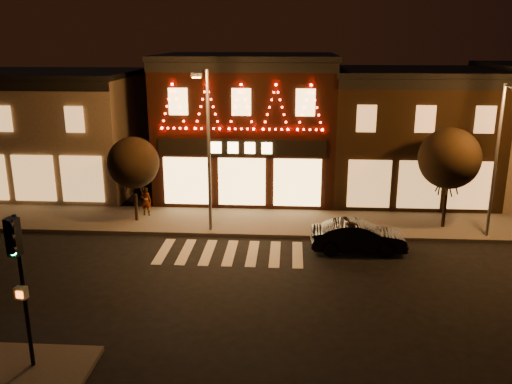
# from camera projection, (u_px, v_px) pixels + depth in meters

# --- Properties ---
(ground) EXTENTS (120.00, 120.00, 0.00)m
(ground) POSITION_uv_depth(u_px,v_px,m) (218.00, 294.00, 20.28)
(ground) COLOR black
(ground) RESTS_ON ground
(sidewalk_far) EXTENTS (44.00, 4.00, 0.15)m
(sidewalk_far) POSITION_uv_depth(u_px,v_px,m) (277.00, 223.00, 27.81)
(sidewalk_far) COLOR #47423D
(sidewalk_far) RESTS_ON ground
(building_left) EXTENTS (12.20, 8.28, 7.30)m
(building_left) POSITION_uv_depth(u_px,v_px,m) (39.00, 131.00, 33.50)
(building_left) COLOR #736452
(building_left) RESTS_ON ground
(building_pulp) EXTENTS (10.20, 8.34, 8.30)m
(building_pulp) POSITION_uv_depth(u_px,v_px,m) (248.00, 125.00, 32.53)
(building_pulp) COLOR black
(building_pulp) RESTS_ON ground
(building_right_a) EXTENTS (9.20, 8.28, 7.50)m
(building_right_a) POSITION_uv_depth(u_px,v_px,m) (407.00, 133.00, 32.06)
(building_right_a) COLOR #352312
(building_right_a) RESTS_ON ground
(traffic_signal_near) EXTENTS (0.35, 0.48, 4.58)m
(traffic_signal_near) POSITION_uv_depth(u_px,v_px,m) (18.00, 264.00, 14.63)
(traffic_signal_near) COLOR black
(traffic_signal_near) RESTS_ON sidewalk_near
(streetlamp_mid) EXTENTS (0.55, 1.77, 7.71)m
(streetlamp_mid) POSITION_uv_depth(u_px,v_px,m) (207.00, 139.00, 25.18)
(streetlamp_mid) COLOR #59595E
(streetlamp_mid) RESTS_ON sidewalk_far
(streetlamp_right) EXTENTS (0.45, 1.63, 7.14)m
(streetlamp_right) POSITION_uv_depth(u_px,v_px,m) (499.00, 150.00, 24.45)
(streetlamp_right) COLOR #59595E
(streetlamp_right) RESTS_ON sidewalk_far
(tree_left) EXTENTS (2.60, 2.60, 4.34)m
(tree_left) POSITION_uv_depth(u_px,v_px,m) (133.00, 163.00, 27.12)
(tree_left) COLOR black
(tree_left) RESTS_ON sidewalk_far
(tree_right) EXTENTS (2.97, 2.97, 4.96)m
(tree_right) POSITION_uv_depth(u_px,v_px,m) (449.00, 158.00, 26.08)
(tree_right) COLOR black
(tree_right) RESTS_ON sidewalk_far
(dark_sedan) EXTENTS (4.24, 1.58, 1.39)m
(dark_sedan) POSITION_uv_depth(u_px,v_px,m) (358.00, 237.00, 24.13)
(dark_sedan) COLOR black
(dark_sedan) RESTS_ON ground
(pedestrian) EXTENTS (0.58, 0.40, 1.54)m
(pedestrian) POSITION_uv_depth(u_px,v_px,m) (146.00, 201.00, 28.52)
(pedestrian) COLOR gray
(pedestrian) RESTS_ON sidewalk_far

